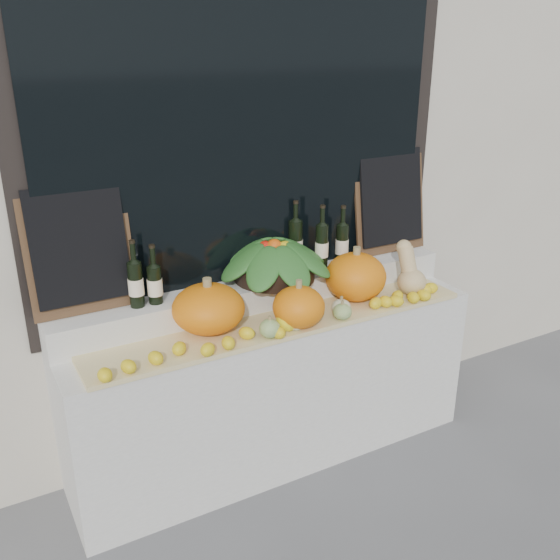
% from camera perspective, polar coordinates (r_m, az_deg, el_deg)
% --- Properties ---
extents(storefront_facade, '(7.00, 0.94, 4.50)m').
position_cam_1_polar(storefront_facade, '(3.68, -6.42, 20.75)').
color(storefront_facade, beige).
rests_on(storefront_facade, ground).
extents(display_sill, '(2.30, 0.55, 0.88)m').
position_cam_1_polar(display_sill, '(3.56, -0.59, -9.81)').
color(display_sill, silver).
rests_on(display_sill, ground).
extents(rear_tier, '(2.30, 0.25, 0.16)m').
position_cam_1_polar(rear_tier, '(3.44, -1.81, -1.25)').
color(rear_tier, silver).
rests_on(rear_tier, display_sill).
extents(straw_bedding, '(2.10, 0.32, 0.02)m').
position_cam_1_polar(straw_bedding, '(3.25, 0.43, -4.02)').
color(straw_bedding, tan).
rests_on(straw_bedding, display_sill).
extents(pumpkin_left, '(0.40, 0.40, 0.24)m').
position_cam_1_polar(pumpkin_left, '(3.12, -6.57, -2.61)').
color(pumpkin_left, orange).
rests_on(pumpkin_left, straw_bedding).
extents(pumpkin_right, '(0.44, 0.44, 0.27)m').
position_cam_1_polar(pumpkin_right, '(3.48, 6.92, 0.31)').
color(pumpkin_right, orange).
rests_on(pumpkin_right, straw_bedding).
extents(pumpkin_center, '(0.28, 0.28, 0.21)m').
position_cam_1_polar(pumpkin_center, '(3.15, 1.72, -2.48)').
color(pumpkin_center, orange).
rests_on(pumpkin_center, straw_bedding).
extents(butternut_squash, '(0.16, 0.22, 0.30)m').
position_cam_1_polar(butternut_squash, '(3.62, 11.78, 0.61)').
color(butternut_squash, tan).
rests_on(butternut_squash, straw_bedding).
extents(decorative_gourds, '(0.56, 0.15, 0.15)m').
position_cam_1_polar(decorative_gourds, '(3.17, 2.26, -3.48)').
color(decorative_gourds, '#2F6C20').
rests_on(decorative_gourds, straw_bedding).
extents(lemon_heap, '(2.20, 0.16, 0.06)m').
position_cam_1_polar(lemon_heap, '(3.14, 1.41, -4.06)').
color(lemon_heap, yellow).
rests_on(lemon_heap, straw_bedding).
extents(produce_bowl, '(0.68, 0.68, 0.24)m').
position_cam_1_polar(produce_bowl, '(3.39, -0.53, 1.91)').
color(produce_bowl, black).
rests_on(produce_bowl, rear_tier).
extents(wine_bottle_far_left, '(0.08, 0.08, 0.34)m').
position_cam_1_polar(wine_bottle_far_left, '(3.12, -13.05, -0.32)').
color(wine_bottle_far_left, black).
rests_on(wine_bottle_far_left, rear_tier).
extents(wine_bottle_near_left, '(0.08, 0.08, 0.31)m').
position_cam_1_polar(wine_bottle_near_left, '(3.15, -11.38, -0.35)').
color(wine_bottle_near_left, black).
rests_on(wine_bottle_near_left, rear_tier).
extents(wine_bottle_tall, '(0.08, 0.08, 0.40)m').
position_cam_1_polar(wine_bottle_tall, '(3.52, 1.42, 3.27)').
color(wine_bottle_tall, black).
rests_on(wine_bottle_tall, rear_tier).
extents(wine_bottle_near_right, '(0.08, 0.08, 0.38)m').
position_cam_1_polar(wine_bottle_near_right, '(3.52, 3.83, 3.06)').
color(wine_bottle_near_right, black).
rests_on(wine_bottle_near_right, rear_tier).
extents(wine_bottle_far_right, '(0.08, 0.08, 0.35)m').
position_cam_1_polar(wine_bottle_far_right, '(3.62, 5.69, 3.32)').
color(wine_bottle_far_right, black).
rests_on(wine_bottle_far_right, rear_tier).
extents(chalkboard_left, '(0.50, 0.13, 0.62)m').
position_cam_1_polar(chalkboard_left, '(3.08, -17.89, 2.83)').
color(chalkboard_left, '#4C331E').
rests_on(chalkboard_left, rear_tier).
extents(chalkboard_right, '(0.50, 0.13, 0.62)m').
position_cam_1_polar(chalkboard_right, '(3.84, 10.06, 7.24)').
color(chalkboard_right, '#4C331E').
rests_on(chalkboard_right, rear_tier).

